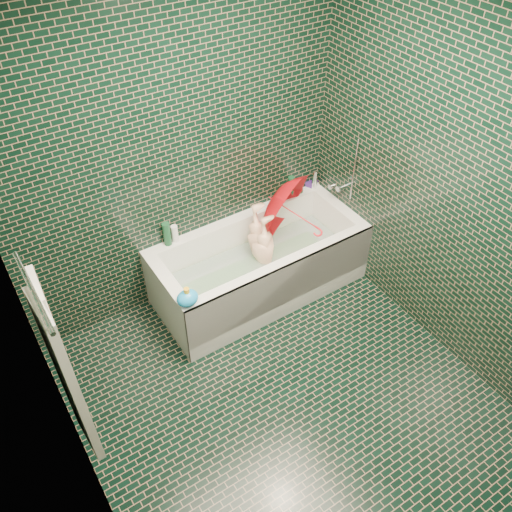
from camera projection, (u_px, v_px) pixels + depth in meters
floor at (285, 401)px, 3.78m from camera, size 2.80×2.80×0.00m
ceiling at (309, 43)px, 2.10m from camera, size 2.80×2.80×0.00m
wall_back at (177, 157)px, 3.81m from camera, size 2.80×0.00×2.80m
wall_front at (508, 488)px, 2.07m from camera, size 2.80×0.00×2.80m
wall_left at (58, 384)px, 2.42m from camera, size 0.00×2.80×2.80m
wall_right at (458, 197)px, 3.46m from camera, size 0.00×2.80×2.80m
bathtub at (260, 271)px, 4.45m from camera, size 1.70×0.75×0.55m
bath_mat at (259, 275)px, 4.49m from camera, size 1.35×0.47×0.01m
water at (259, 262)px, 4.40m from camera, size 1.48×0.53×0.00m
towel_rail at (33, 291)px, 2.36m from camera, size 0.02×0.58×0.02m
towel at (66, 370)px, 2.74m from camera, size 0.08×0.44×1.12m
faucet at (344, 183)px, 4.40m from camera, size 0.18×0.19×0.55m
child at (264, 257)px, 4.43m from camera, size 1.00×0.54×0.26m
umbrella at (296, 214)px, 4.38m from camera, size 0.87×0.95×0.84m
soap_bottle_a at (315, 186)px, 4.75m from camera, size 0.11×0.11×0.26m
soap_bottle_b at (316, 187)px, 4.75m from camera, size 0.12×0.12×0.20m
soap_bottle_c at (298, 194)px, 4.67m from camera, size 0.15×0.15×0.16m
bottle_right_tall at (291, 187)px, 4.58m from camera, size 0.06×0.06×0.20m
bottle_right_pump at (315, 179)px, 4.68m from camera, size 0.06×0.06×0.18m
bottle_left_tall at (167, 234)px, 4.12m from camera, size 0.06×0.06×0.20m
bottle_left_short at (175, 234)px, 4.16m from camera, size 0.07×0.07×0.15m
rubber_duck at (284, 194)px, 4.60m from camera, size 0.11×0.09×0.09m
bath_toy at (187, 298)px, 3.67m from camera, size 0.18×0.16×0.15m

